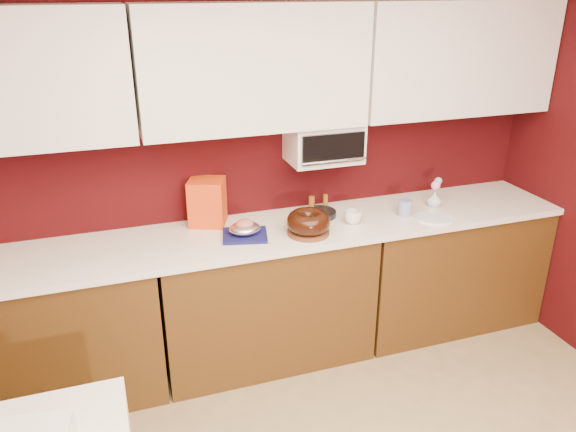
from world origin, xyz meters
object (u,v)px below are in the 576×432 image
at_px(pandoro_box, 207,202).
at_px(blue_jar, 405,208).
at_px(bundt_cake, 308,222).
at_px(coffee_mug, 353,216).
at_px(toaster_oven, 324,142).
at_px(flower_vase, 434,198).
at_px(foil_ham_nest, 245,228).

xyz_separation_m(pandoro_box, blue_jar, (1.23, -0.28, -0.09)).
distance_m(bundt_cake, coffee_mug, 0.33).
relative_size(bundt_cake, pandoro_box, 0.91).
height_order(toaster_oven, flower_vase, toaster_oven).
bearing_deg(toaster_oven, pandoro_box, 176.05).
height_order(blue_jar, flower_vase, flower_vase).
height_order(foil_ham_nest, blue_jar, blue_jar).
bearing_deg(bundt_cake, flower_vase, 8.97).
bearing_deg(flower_vase, bundt_cake, -171.03).
height_order(coffee_mug, blue_jar, blue_jar).
relative_size(bundt_cake, blue_jar, 2.49).
xyz_separation_m(foil_ham_nest, pandoro_box, (-0.17, 0.27, 0.09)).
distance_m(toaster_oven, blue_jar, 0.68).
bearing_deg(flower_vase, pandoro_box, 172.53).
bearing_deg(toaster_oven, coffee_mug, -64.62).
bearing_deg(foil_ham_nest, pandoro_box, 121.80).
xyz_separation_m(toaster_oven, foil_ham_nest, (-0.58, -0.22, -0.42)).
bearing_deg(blue_jar, foil_ham_nest, 179.52).
bearing_deg(toaster_oven, foil_ham_nest, -159.59).
bearing_deg(toaster_oven, flower_vase, -10.88).
height_order(coffee_mug, flower_vase, flower_vase).
height_order(toaster_oven, coffee_mug, toaster_oven).
relative_size(toaster_oven, pandoro_box, 1.55).
height_order(bundt_cake, blue_jar, bundt_cake).
height_order(pandoro_box, blue_jar, pandoro_box).
bearing_deg(foil_ham_nest, blue_jar, -0.48).
bearing_deg(coffee_mug, toaster_oven, 115.38).
relative_size(foil_ham_nest, blue_jar, 1.78).
bearing_deg(pandoro_box, flower_vase, 14.08).
bearing_deg(flower_vase, blue_jar, -163.51).
xyz_separation_m(toaster_oven, blue_jar, (0.49, -0.22, -0.42)).
height_order(bundt_cake, coffee_mug, bundt_cake).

